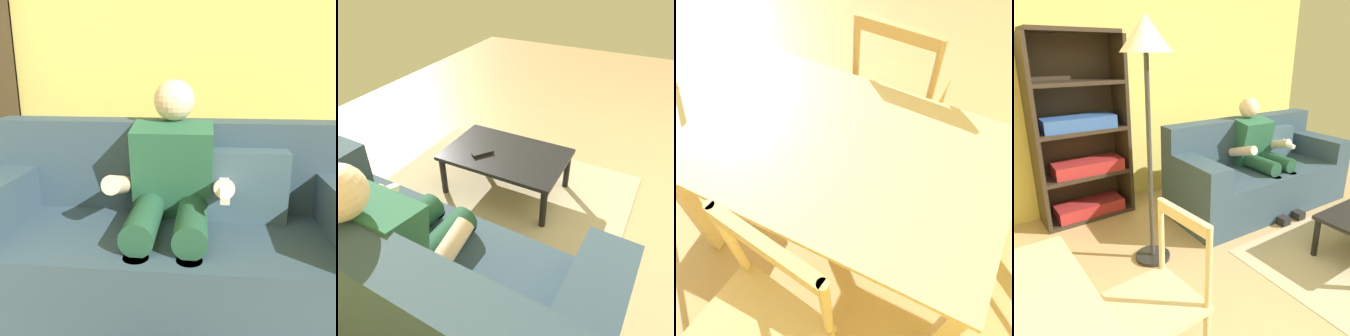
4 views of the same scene
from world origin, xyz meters
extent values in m
cube|color=#2D4251|center=(1.38, 1.61, 0.23)|extent=(1.99, 0.90, 0.45)
cube|color=#2D4251|center=(1.39, 1.92, 0.69)|extent=(1.97, 0.28, 0.48)
cube|color=#2D4251|center=(0.52, 1.65, 0.57)|extent=(0.27, 0.83, 0.23)
cube|color=#23563D|center=(1.39, 1.79, 0.69)|extent=(0.41, 0.32, 0.51)
cylinder|color=#1C4530|center=(1.27, 1.53, 0.52)|extent=(0.17, 0.45, 0.15)
cylinder|color=beige|center=(1.26, 1.31, 0.23)|extent=(0.11, 0.11, 0.45)
cube|color=black|center=(1.26, 1.23, 0.04)|extent=(0.11, 0.24, 0.08)
cylinder|color=#1C4530|center=(1.49, 1.52, 0.52)|extent=(0.17, 0.45, 0.15)
cylinder|color=beige|center=(1.48, 1.30, 0.23)|extent=(0.11, 0.11, 0.45)
cube|color=black|center=(1.48, 1.22, 0.04)|extent=(0.11, 0.24, 0.08)
cylinder|color=beige|center=(1.14, 1.65, 0.65)|extent=(0.10, 0.35, 0.19)
cylinder|color=beige|center=(1.64, 1.63, 0.65)|extent=(0.10, 0.35, 0.19)
cube|color=white|center=(1.63, 1.47, 0.69)|extent=(0.05, 0.16, 0.08)
cube|color=black|center=(1.48, 0.41, 0.35)|extent=(0.95, 0.61, 0.03)
cylinder|color=black|center=(1.04, 0.14, 0.17)|extent=(0.05, 0.05, 0.33)
cylinder|color=black|center=(1.92, 0.14, 0.17)|extent=(0.05, 0.05, 0.33)
cylinder|color=black|center=(1.04, 0.67, 0.17)|extent=(0.05, 0.05, 0.33)
cylinder|color=black|center=(1.92, 0.67, 0.17)|extent=(0.05, 0.05, 0.33)
cube|color=black|center=(1.63, 0.51, 0.38)|extent=(0.14, 0.17, 0.02)
cube|color=tan|center=(1.48, 0.41, 0.00)|extent=(2.02, 1.43, 0.01)
camera|label=1|loc=(1.48, -0.01, 1.20)|focal=38.62mm
camera|label=2|loc=(0.47, 2.37, 1.77)|focal=35.25mm
camera|label=3|loc=(-1.89, 1.28, 1.78)|focal=38.11mm
camera|label=4|loc=(-1.22, -0.64, 1.61)|focal=35.35mm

